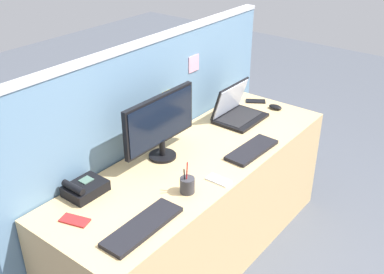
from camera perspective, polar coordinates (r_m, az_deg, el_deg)
ground_plane at (r=3.19m, az=0.73°, el=-14.23°), size 10.00×10.00×0.00m
desk at (r=2.95m, az=0.77°, el=-8.82°), size 2.04×0.68×0.75m
cubicle_divider at (r=2.98m, az=-4.99°, el=-1.03°), size 2.27×0.07×1.41m
desktop_monitor at (r=2.65m, az=-3.95°, el=1.76°), size 0.56×0.16×0.39m
laptop at (r=3.20m, az=5.50°, el=3.33°), size 0.35×0.26×0.25m
desk_phone at (r=2.47m, az=-13.19°, el=-6.22°), size 0.21×0.16×0.09m
keyboard_main at (r=2.21m, az=-6.13°, el=-10.96°), size 0.44×0.15×0.02m
keyboard_spare at (r=2.82m, az=7.43°, el=-1.59°), size 0.39×0.16×0.02m
computer_mouse_right_hand at (r=3.40m, az=10.29°, el=3.68°), size 0.06×0.10×0.03m
pen_cup at (r=2.42m, az=-0.59°, el=-5.97°), size 0.08×0.08×0.18m
cell_phone_white_slab at (r=2.53m, az=3.32°, el=-5.37°), size 0.07×0.14×0.01m
cell_phone_red_case at (r=2.31m, az=-14.33°, el=-9.98°), size 0.11×0.16×0.01m
cell_phone_black_slab at (r=3.50m, az=7.90°, el=4.42°), size 0.14×0.16×0.01m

